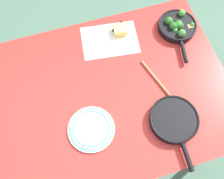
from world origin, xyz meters
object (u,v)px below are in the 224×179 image
grater_knife (114,32)px  dinner_plate_stack (91,129)px  skillet_broccoli (177,26)px  wooden_spoon (169,94)px  cheese_block (120,30)px  skillet_eggs (174,120)px

grater_knife → dinner_plate_stack: bearing=26.9°
skillet_broccoli → wooden_spoon: bearing=-17.3°
grater_knife → cheese_block: cheese_block is taller
skillet_broccoli → wooden_spoon: (-0.21, -0.39, -0.02)m
wooden_spoon → grater_knife: (-0.16, 0.48, 0.00)m
skillet_eggs → dinner_plate_stack: size_ratio=1.62×
wooden_spoon → dinner_plate_stack: dinner_plate_stack is taller
skillet_broccoli → cheese_block: size_ratio=4.46×
skillet_broccoli → grater_knife: 0.39m
skillet_eggs → cheese_block: (-0.09, 0.62, -0.00)m
skillet_broccoli → wooden_spoon: size_ratio=0.93×
skillet_broccoli → cheese_block: skillet_broccoli is taller
skillet_eggs → cheese_block: 0.63m
dinner_plate_stack → wooden_spoon: bearing=7.8°
skillet_broccoli → grater_knife: (-0.38, 0.09, -0.02)m
wooden_spoon → dinner_plate_stack: (-0.45, -0.06, 0.01)m
grater_knife → dinner_plate_stack: (-0.29, -0.55, 0.00)m
dinner_plate_stack → skillet_eggs: bearing=-11.4°
wooden_spoon → cheese_block: bearing=178.5°
skillet_broccoli → dinner_plate_stack: size_ratio=1.52×
skillet_eggs → cheese_block: bearing=-167.9°
skillet_broccoli → wooden_spoon: skillet_broccoli is taller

